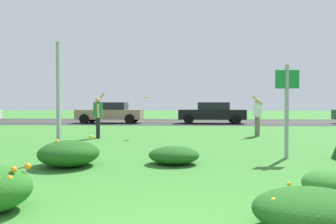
{
  "coord_description": "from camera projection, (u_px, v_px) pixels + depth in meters",
  "views": [
    {
      "loc": [
        0.11,
        -2.23,
        1.29
      ],
      "look_at": [
        -0.77,
        10.98,
        1.0
      ],
      "focal_mm": 35.52,
      "sensor_mm": 36.0,
      "label": 1
    }
  ],
  "objects": [
    {
      "name": "sign_post_by_roadside",
      "position": [
        287.0,
        101.0,
        7.96
      ],
      "size": [
        0.56,
        0.1,
        2.25
      ],
      "color": "#93969B",
      "rests_on": "ground"
    },
    {
      "name": "daylily_clump_near_camera",
      "position": [
        69.0,
        153.0,
        6.96
      ],
      "size": [
        1.25,
        1.36,
        0.61
      ],
      "color": "#1E5619",
      "rests_on": "ground"
    },
    {
      "name": "daylily_clump_front_left",
      "position": [
        174.0,
        155.0,
        7.2
      ],
      "size": [
        1.1,
        0.97,
        0.38
      ],
      "color": "#1E5619",
      "rests_on": "ground"
    },
    {
      "name": "ground_plane",
      "position": [
        187.0,
        136.0,
        13.63
      ],
      "size": [
        120.0,
        120.0,
        0.0
      ],
      "primitive_type": "plane",
      "color": "#387A2D"
    },
    {
      "name": "car_black_center_left",
      "position": [
        212.0,
        113.0,
        22.75
      ],
      "size": [
        4.5,
        2.0,
        1.45
      ],
      "color": "black",
      "rests_on": "ground"
    },
    {
      "name": "person_thrower_green_shirt",
      "position": [
        98.0,
        114.0,
        12.72
      ],
      "size": [
        0.4,
        0.53,
        1.77
      ],
      "color": "#287038",
      "rests_on": "ground"
    },
    {
      "name": "highway_center_stripe",
      "position": [
        189.0,
        122.0,
        25.0
      ],
      "size": [
        120.0,
        0.16,
        0.0
      ],
      "primitive_type": "cube",
      "color": "yellow",
      "rests_on": "ground"
    },
    {
      "name": "sign_post_near_path",
      "position": [
        59.0,
        102.0,
        7.5
      ],
      "size": [
        0.07,
        0.1,
        2.71
      ],
      "color": "#93969B",
      "rests_on": "ground"
    },
    {
      "name": "daylily_clump_mid_left",
      "position": [
        335.0,
        184.0,
        4.55
      ],
      "size": [
        0.87,
        0.9,
        0.41
      ],
      "color": "#2D7526",
      "rests_on": "ground"
    },
    {
      "name": "frisbee_orange",
      "position": [
        147.0,
        97.0,
        12.9
      ],
      "size": [
        0.25,
        0.25,
        0.07
      ],
      "color": "orange"
    },
    {
      "name": "car_tan_center_right",
      "position": [
        110.0,
        113.0,
        23.22
      ],
      "size": [
        4.5,
        2.0,
        1.45
      ],
      "color": "#937F60",
      "rests_on": "ground"
    },
    {
      "name": "highway_strip",
      "position": [
        189.0,
        122.0,
        25.0
      ],
      "size": [
        120.0,
        9.51,
        0.01
      ],
      "primitive_type": "cube",
      "color": "#2D2D30",
      "rests_on": "ground"
    },
    {
      "name": "person_catcher_white_shirt",
      "position": [
        257.0,
        113.0,
        13.59
      ],
      "size": [
        0.48,
        0.54,
        1.68
      ],
      "color": "silver",
      "rests_on": "ground"
    },
    {
      "name": "daylily_clump_mid_center",
      "position": [
        314.0,
        211.0,
        3.35
      ],
      "size": [
        1.23,
        1.09,
        0.48
      ],
      "color": "#1E5619",
      "rests_on": "ground"
    }
  ]
}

